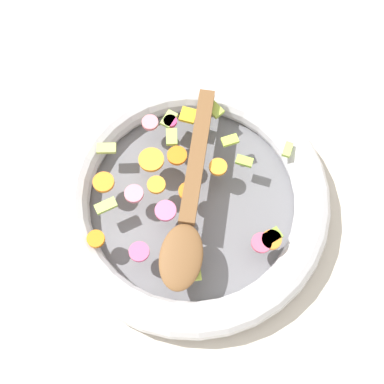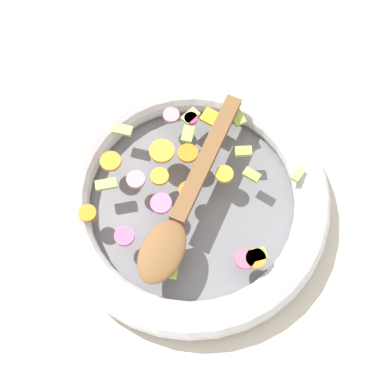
# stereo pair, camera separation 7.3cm
# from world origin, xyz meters

# --- Properties ---
(ground_plane) EXTENTS (4.00, 4.00, 0.00)m
(ground_plane) POSITION_xyz_m (0.00, 0.00, 0.00)
(ground_plane) COLOR beige
(skillet) EXTENTS (0.39, 0.39, 0.05)m
(skillet) POSITION_xyz_m (0.00, 0.00, 0.02)
(skillet) COLOR slate
(skillet) RESTS_ON ground_plane
(chopped_vegetables) EXTENTS (0.27, 0.29, 0.01)m
(chopped_vegetables) POSITION_xyz_m (0.02, 0.02, 0.05)
(chopped_vegetables) COLOR orange
(chopped_vegetables) RESTS_ON skillet
(wooden_spoon) EXTENTS (0.29, 0.09, 0.01)m
(wooden_spoon) POSITION_xyz_m (-0.03, 0.01, 0.06)
(wooden_spoon) COLOR brown
(wooden_spoon) RESTS_ON chopped_vegetables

